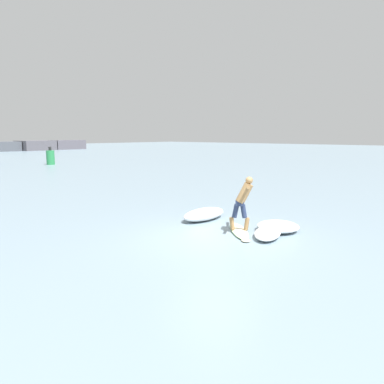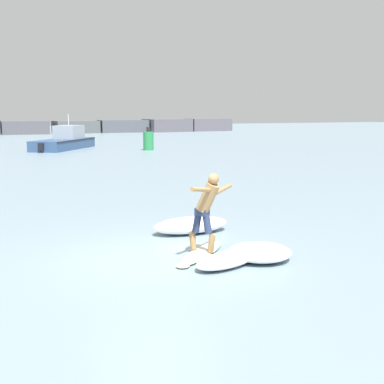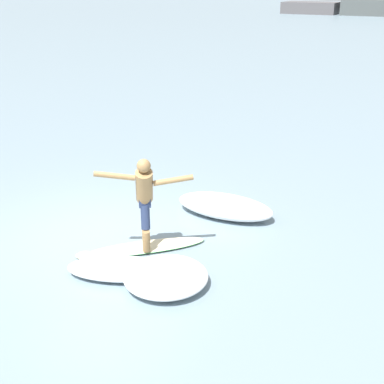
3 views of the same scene
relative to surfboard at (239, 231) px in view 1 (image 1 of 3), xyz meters
The scene contains 7 objects.
ground_plane 1.03m from the surfboard, 169.91° to the left, with size 200.00×200.00×0.00m, color gray.
surfboard is the anchor object (origin of this frame).
surfer 1.02m from the surfboard, 35.55° to the right, with size 1.37×0.97×1.66m.
channel_marker_buoy 30.24m from the surfboard, 72.15° to the left, with size 0.79×0.79×1.76m.
wave_foam_at_tail 1.24m from the surfboard, 41.53° to the right, with size 1.67×1.68×0.30m.
wave_foam_at_nose 2.05m from the surfboard, 71.78° to the left, with size 1.99×0.97×0.39m.
wave_foam_beside 0.92m from the surfboard, 81.78° to the right, with size 1.83×1.36×0.23m.
Camera 1 is at (-8.39, -6.48, 3.00)m, focal length 35.00 mm.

